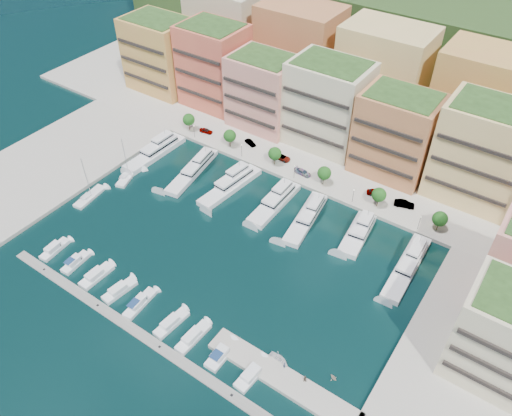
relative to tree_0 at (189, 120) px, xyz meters
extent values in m
plane|color=black|center=(40.00, -33.50, -4.74)|extent=(400.00, 400.00, 0.00)
cube|color=#9E998E|center=(40.00, 28.50, -4.74)|extent=(220.00, 64.00, 2.00)
cube|color=#9E998E|center=(102.00, -41.50, -4.74)|extent=(34.00, 76.00, 2.00)
cube|color=#9E998E|center=(-22.00, -41.50, -4.74)|extent=(34.00, 76.00, 2.00)
cube|color=#1B3716|center=(40.00, 76.50, -4.74)|extent=(240.00, 40.00, 58.00)
cube|color=gray|center=(37.00, -63.50, -4.74)|extent=(72.00, 2.20, 0.35)
cube|color=#9E998E|center=(70.00, -55.50, -4.74)|extent=(32.00, 5.00, 2.00)
cube|color=#CF874B|center=(-26.00, 16.50, 8.26)|extent=(22.00, 16.00, 24.00)
cube|color=black|center=(-26.00, 8.25, 8.26)|extent=(20.24, 0.50, 0.90)
cube|color=#26441B|center=(-26.00, 16.50, 20.66)|extent=(19.36, 14.08, 0.80)
cube|color=#D96748|center=(-4.00, 18.50, 9.26)|extent=(20.00, 16.00, 26.00)
cube|color=black|center=(-4.00, 10.25, 9.26)|extent=(18.40, 0.50, 0.90)
cube|color=#26441B|center=(-4.00, 18.50, 22.66)|extent=(17.60, 14.08, 0.80)
cube|color=#DF867C|center=(17.00, 16.50, 7.26)|extent=(20.00, 15.00, 22.00)
cube|color=black|center=(17.00, 8.75, 7.26)|extent=(18.40, 0.50, 0.90)
cube|color=#26441B|center=(17.00, 16.50, 18.66)|extent=(17.60, 13.20, 0.80)
cube|color=beige|center=(38.00, 18.50, 8.76)|extent=(22.00, 16.00, 25.00)
cube|color=black|center=(38.00, 10.25, 8.76)|extent=(20.24, 0.50, 0.90)
cube|color=#26441B|center=(38.00, 18.50, 21.66)|extent=(19.36, 14.08, 0.80)
cube|color=#C8794B|center=(60.00, 16.50, 7.76)|extent=(20.00, 15.00, 23.00)
cube|color=black|center=(60.00, 8.75, 7.76)|extent=(18.40, 0.50, 0.90)
cube|color=#26441B|center=(60.00, 16.50, 19.66)|extent=(17.60, 13.20, 0.80)
cube|color=#F1C87F|center=(82.00, 18.50, 9.26)|extent=(22.00, 16.00, 26.00)
cube|color=black|center=(82.00, 10.25, 9.26)|extent=(20.24, 0.50, 0.90)
cube|color=#26441B|center=(82.00, 18.50, 22.66)|extent=(19.36, 14.08, 0.80)
cube|color=beige|center=(102.00, -31.50, 6.26)|extent=(18.00, 14.00, 20.00)
cube|color=black|center=(102.00, -38.75, 6.26)|extent=(16.56, 0.50, 0.90)
cube|color=beige|center=(-15.00, 40.50, 11.26)|extent=(26.00, 18.00, 30.00)
cube|color=#C8794B|center=(15.00, 40.50, 11.26)|extent=(26.00, 18.00, 30.00)
cube|color=#F1C87F|center=(45.00, 40.50, 11.26)|extent=(26.00, 18.00, 30.00)
cube|color=#CF874B|center=(75.00, 40.50, 11.26)|extent=(26.00, 18.00, 30.00)
cylinder|color=#473323|center=(0.00, 0.00, -2.24)|extent=(0.24, 0.24, 3.00)
sphere|color=#154212|center=(0.00, 0.00, 0.01)|extent=(3.80, 3.80, 3.80)
cylinder|color=#473323|center=(16.00, 0.00, -2.24)|extent=(0.24, 0.24, 3.00)
sphere|color=#154212|center=(16.00, 0.00, 0.01)|extent=(3.80, 3.80, 3.80)
cylinder|color=#473323|center=(32.00, 0.00, -2.24)|extent=(0.24, 0.24, 3.00)
sphere|color=#154212|center=(32.00, 0.00, 0.01)|extent=(3.80, 3.80, 3.80)
cylinder|color=#473323|center=(48.00, 0.00, -2.24)|extent=(0.24, 0.24, 3.00)
sphere|color=#154212|center=(48.00, 0.00, 0.01)|extent=(3.80, 3.80, 3.80)
cylinder|color=#473323|center=(64.00, 0.00, -2.24)|extent=(0.24, 0.24, 3.00)
sphere|color=#154212|center=(64.00, 0.00, 0.01)|extent=(3.80, 3.80, 3.80)
cylinder|color=#473323|center=(80.00, 0.00, -2.24)|extent=(0.24, 0.24, 3.00)
sphere|color=#154212|center=(80.00, 0.00, 0.01)|extent=(3.80, 3.80, 3.80)
cylinder|color=black|center=(4.00, -2.30, -1.74)|extent=(0.10, 0.10, 4.00)
sphere|color=#FFF2CC|center=(4.00, -2.30, 0.31)|extent=(0.30, 0.30, 0.30)
cylinder|color=black|center=(22.00, -2.30, -1.74)|extent=(0.10, 0.10, 4.00)
sphere|color=#FFF2CC|center=(22.00, -2.30, 0.31)|extent=(0.30, 0.30, 0.30)
cylinder|color=black|center=(40.00, -2.30, -1.74)|extent=(0.10, 0.10, 4.00)
sphere|color=#FFF2CC|center=(40.00, -2.30, 0.31)|extent=(0.30, 0.30, 0.30)
cylinder|color=black|center=(58.00, -2.30, -1.74)|extent=(0.10, 0.10, 4.00)
sphere|color=#FFF2CC|center=(58.00, -2.30, 0.31)|extent=(0.30, 0.30, 0.30)
cylinder|color=black|center=(76.00, -2.30, -1.74)|extent=(0.10, 0.10, 4.00)
sphere|color=#FFF2CC|center=(76.00, -2.30, 0.31)|extent=(0.30, 0.30, 0.30)
cube|color=silver|center=(-0.53, -15.40, -4.39)|extent=(5.46, 21.94, 2.30)
cube|color=silver|center=(-0.53, -13.22, -2.34)|extent=(4.31, 12.11, 1.80)
cube|color=black|center=(-0.53, -13.22, -2.34)|extent=(4.37, 12.17, 0.55)
cube|color=silver|center=(-0.53, -11.48, -0.74)|extent=(3.09, 6.62, 1.40)
cylinder|color=#B2B2B7|center=(-0.53, -10.17, 0.86)|extent=(0.14, 0.14, 1.80)
cube|color=silver|center=(14.39, -15.92, -4.39)|extent=(7.98, 23.23, 2.30)
cube|color=silver|center=(14.39, -13.63, -2.34)|extent=(5.54, 12.97, 1.80)
cube|color=black|center=(14.39, -13.63, -2.34)|extent=(5.61, 13.04, 0.55)
cube|color=silver|center=(14.39, -11.81, -0.74)|extent=(3.67, 7.18, 1.40)
cylinder|color=#B2B2B7|center=(14.39, -10.44, 0.86)|extent=(0.14, 0.14, 1.80)
cube|color=black|center=(14.39, -15.92, -4.84)|extent=(8.04, 23.29, 0.35)
cube|color=silver|center=(27.45, -15.30, -4.39)|extent=(6.68, 21.95, 2.30)
cube|color=silver|center=(27.45, -13.14, -2.34)|extent=(4.88, 12.20, 1.80)
cube|color=black|center=(27.45, -13.14, -2.34)|extent=(4.94, 12.26, 0.55)
cube|color=silver|center=(27.45, -11.41, -0.74)|extent=(3.34, 6.72, 1.40)
cylinder|color=#B2B2B7|center=(27.45, -10.12, 0.86)|extent=(0.14, 0.14, 1.80)
cube|color=silver|center=(41.27, -14.30, -4.39)|extent=(5.02, 19.66, 2.30)
cube|color=silver|center=(41.27, -12.34, -2.34)|extent=(4.05, 10.83, 1.80)
cube|color=black|center=(41.27, -12.34, -2.34)|extent=(4.11, 10.89, 0.55)
cube|color=silver|center=(41.27, -10.77, -0.74)|extent=(2.93, 5.92, 1.40)
cylinder|color=#B2B2B7|center=(41.27, -9.60, 0.86)|extent=(0.14, 0.14, 1.80)
cube|color=silver|center=(51.10, -14.75, -4.39)|extent=(7.26, 20.91, 2.30)
cube|color=silver|center=(51.10, -12.70, -2.34)|extent=(5.15, 11.67, 1.80)
cube|color=black|center=(51.10, -12.70, -2.34)|extent=(5.22, 11.74, 0.55)
cube|color=silver|center=(51.10, -11.06, -0.74)|extent=(3.47, 6.46, 1.40)
cylinder|color=#B2B2B7|center=(51.10, -9.83, 0.86)|extent=(0.14, 0.14, 1.80)
cube|color=black|center=(51.10, -14.75, -4.84)|extent=(7.32, 20.97, 0.35)
cube|color=silver|center=(64.50, -12.41, -4.39)|extent=(6.58, 16.27, 2.30)
cube|color=silver|center=(64.50, -10.83, -2.34)|extent=(4.90, 9.10, 1.80)
cube|color=black|center=(64.50, -10.83, -2.34)|extent=(4.96, 9.16, 0.55)
cube|color=silver|center=(64.50, -9.56, -0.74)|extent=(3.39, 5.05, 1.40)
cylinder|color=#B2B2B7|center=(64.50, -8.61, 0.86)|extent=(0.14, 0.14, 1.80)
cube|color=silver|center=(78.66, -15.76, -4.39)|extent=(5.11, 22.66, 2.30)
cube|color=silver|center=(78.66, -13.51, -2.34)|extent=(3.98, 12.50, 1.80)
cube|color=black|center=(78.66, -13.51, -2.34)|extent=(4.04, 12.56, 0.55)
cube|color=silver|center=(78.66, -11.71, -0.74)|extent=(2.83, 6.84, 1.40)
cylinder|color=#B2B2B7|center=(78.66, -10.35, 0.86)|extent=(0.14, 0.14, 1.80)
cube|color=white|center=(6.99, -58.00, -4.49)|extent=(3.03, 7.95, 1.40)
cube|color=white|center=(6.99, -58.39, -3.19)|extent=(2.17, 3.88, 1.10)
cube|color=black|center=(6.99, -56.83, -3.44)|extent=(1.71, 0.25, 0.55)
cube|color=white|center=(14.47, -58.00, -4.49)|extent=(2.93, 7.55, 1.40)
cube|color=white|center=(14.47, -58.37, -3.19)|extent=(2.11, 3.68, 1.10)
cube|color=black|center=(14.47, -56.89, -3.44)|extent=(1.71, 0.23, 0.55)
cube|color=navy|center=(14.47, -59.33, -2.59)|extent=(1.82, 2.34, 0.12)
cube|color=white|center=(21.58, -58.00, -4.49)|extent=(3.02, 8.37, 1.40)
cube|color=white|center=(21.58, -58.42, -3.19)|extent=(2.29, 4.04, 1.10)
cube|color=black|center=(21.58, -56.75, -3.44)|extent=(2.02, 0.15, 0.55)
cube|color=white|center=(29.00, -58.00, -4.49)|extent=(3.58, 8.32, 1.40)
cube|color=white|center=(29.00, -58.40, -3.19)|extent=(2.49, 4.09, 1.10)
cube|color=black|center=(29.00, -56.79, -3.44)|extent=(1.86, 0.33, 0.55)
cube|color=white|center=(35.24, -58.00, -4.49)|extent=(2.99, 8.87, 1.40)
cube|color=white|center=(35.24, -58.44, -3.19)|extent=(2.15, 4.31, 1.10)
cube|color=black|center=(35.24, -56.69, -3.44)|extent=(1.71, 0.22, 0.55)
cube|color=navy|center=(35.24, -59.57, -2.59)|extent=(1.85, 2.73, 0.12)
cube|color=white|center=(44.29, -58.00, -4.49)|extent=(3.20, 8.45, 1.40)
cube|color=white|center=(44.29, -58.41, -3.19)|extent=(2.28, 4.12, 1.10)
cube|color=black|center=(44.29, -56.76, -3.44)|extent=(1.79, 0.26, 0.55)
cube|color=white|center=(50.19, -58.00, -4.49)|extent=(2.91, 8.64, 1.40)
cube|color=white|center=(50.19, -58.43, -3.19)|extent=(2.15, 4.18, 1.10)
cube|color=black|center=(50.19, -56.72, -3.44)|extent=(1.82, 0.18, 0.55)
cube|color=white|center=(57.27, -58.00, -4.49)|extent=(2.93, 7.50, 1.40)
cube|color=white|center=(57.27, -58.37, -3.19)|extent=(2.25, 3.61, 1.10)
cube|color=black|center=(57.27, -56.88, -3.44)|extent=(2.03, 0.13, 0.55)
cube|color=navy|center=(57.27, -59.34, -2.59)|extent=(2.01, 2.27, 0.12)
cube|color=white|center=(64.71, -58.00, -4.49)|extent=(3.30, 8.15, 1.40)
cube|color=white|center=(64.71, -58.40, -3.19)|extent=(2.40, 3.97, 1.10)
cube|color=black|center=(64.71, -56.81, -3.44)|extent=(1.95, 0.25, 0.55)
cube|color=silver|center=(-1.35, -39.91, -4.54)|extent=(4.03, 10.32, 1.20)
cube|color=silver|center=(-1.35, -40.91, -3.64)|extent=(1.98, 2.70, 0.60)
cylinder|color=#B2B2B7|center=(-1.35, -39.40, 2.06)|extent=(0.14, 0.14, 12.00)
cylinder|color=#B2B2B7|center=(-1.35, -41.42, -2.94)|extent=(0.66, 4.50, 0.10)
cube|color=silver|center=(0.59, -27.79, -4.54)|extent=(5.64, 10.02, 1.20)
cube|color=silver|center=(0.59, -28.76, -3.64)|extent=(2.31, 2.81, 0.60)
cylinder|color=#B2B2B7|center=(0.59, -27.30, 2.06)|extent=(0.14, 0.14, 12.00)
cylinder|color=#B2B2B7|center=(0.59, -29.24, -2.94)|extent=(1.48, 4.16, 0.10)
imported|color=#BFAA92|center=(77.80, -49.71, -4.32)|extent=(2.00, 1.88, 0.84)
imported|color=white|center=(67.21, -52.50, -4.29)|extent=(4.66, 3.55, 0.90)
imported|color=gray|center=(5.30, 1.68, -3.02)|extent=(4.48, 2.48, 1.44)
imported|color=gray|center=(20.51, 4.19, -3.06)|extent=(4.40, 2.70, 1.37)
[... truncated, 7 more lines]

